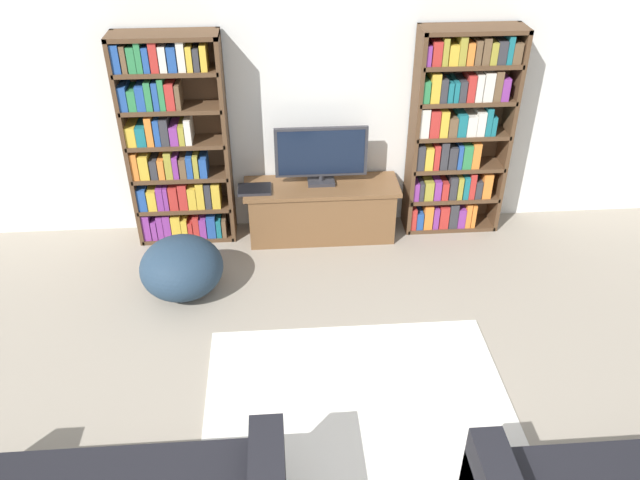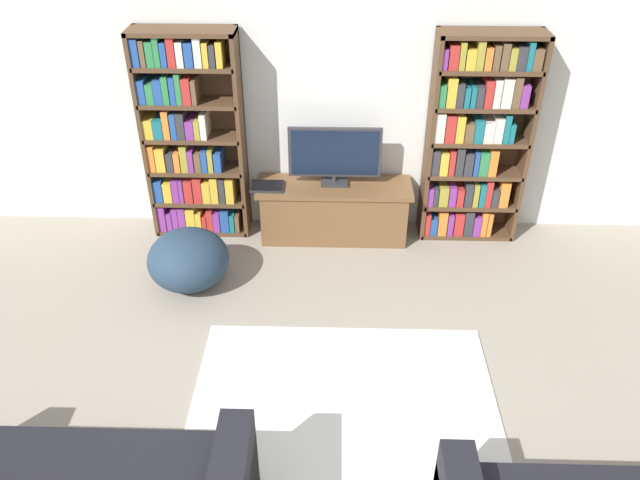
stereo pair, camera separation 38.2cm
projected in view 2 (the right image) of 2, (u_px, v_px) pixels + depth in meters
The scene contains 8 objects.
wall_back at pixel (320, 91), 5.39m from camera, with size 8.80×0.06×2.60m.
bookshelf_left at pixel (191, 140), 5.48m from camera, with size 0.87×0.30×1.87m.
bookshelf_right at pixel (474, 140), 5.40m from camera, with size 0.87×0.30×1.87m.
tv_stand at pixel (334, 211), 5.72m from camera, with size 1.39×0.45×0.53m.
television at pixel (335, 155), 5.44m from camera, with size 0.81×0.16×0.54m.
laptop at pixel (267, 186), 5.53m from camera, with size 0.29×0.21×0.03m.
area_rug at pixel (344, 430), 3.96m from camera, with size 2.03×1.93×0.02m.
beanbag_ottoman at pixel (188, 260), 5.12m from camera, with size 0.67×0.67×0.48m, color #23384C.
Camera 2 is at (0.15, -0.97, 3.21)m, focal length 35.00 mm.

